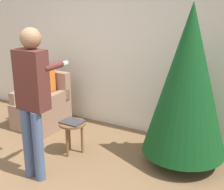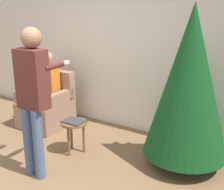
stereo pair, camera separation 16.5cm
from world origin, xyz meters
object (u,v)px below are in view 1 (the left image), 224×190
Objects in this scene: side_stool at (72,128)px; armchair at (43,108)px; person_seated at (40,87)px; person_standing at (32,92)px; christmas_tree at (188,81)px.

armchair is at bearing 152.74° from side_stool.
person_standing reaches higher than person_seated.
christmas_tree is 4.51× the size of side_stool.
person_standing is at bearing -50.58° from armchair.
armchair is 1.71m from person_standing.
christmas_tree reaches higher than side_stool.
person_standing is at bearing -140.48° from christmas_tree.
christmas_tree is at bearing 19.67° from side_stool.
person_standing is (0.98, -1.16, 0.38)m from person_seated.
person_standing is at bearing -91.88° from side_stool.
armchair is at bearing 129.42° from person_standing.
armchair is 0.51× the size of person_standing.
side_stool is (1.00, -0.51, 0.06)m from armchair.
person_seated is 2.76× the size of side_stool.
person_standing is 3.92× the size of side_stool.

